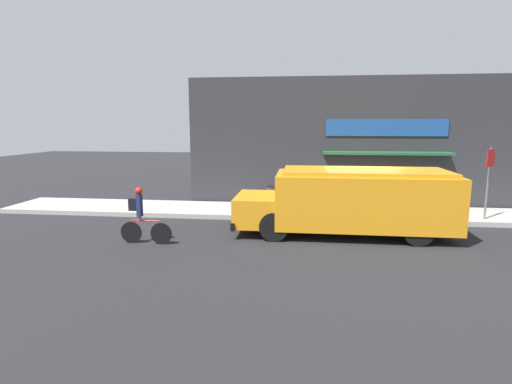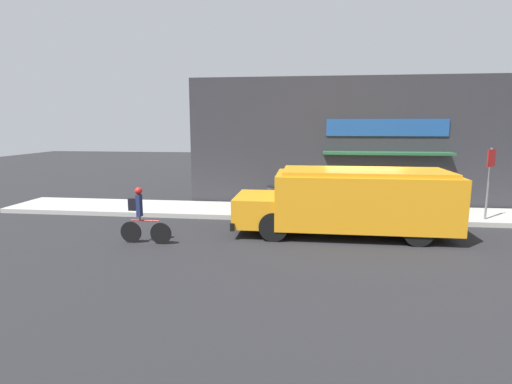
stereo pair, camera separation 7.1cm
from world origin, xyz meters
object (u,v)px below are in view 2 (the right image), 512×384
Objects in this scene: school_bus at (351,200)px; cyclist at (141,216)px; trash_bin at (274,197)px; stop_sign_post at (490,172)px.

school_bus is 6.47m from cyclist.
stop_sign_post is at bearing -6.76° from trash_bin.
stop_sign_post is (11.11, 3.70, 1.03)m from cyclist.
school_bus is 3.95m from trash_bin.
trash_bin is at bearing 53.88° from cyclist.
school_bus is at bearing -47.17° from trash_bin.
cyclist is 0.67× the size of stop_sign_post.
school_bus is 5.32m from stop_sign_post.
trash_bin is at bearing 173.24° from stop_sign_post.
trash_bin is (-2.66, 2.87, -0.49)m from school_bus.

